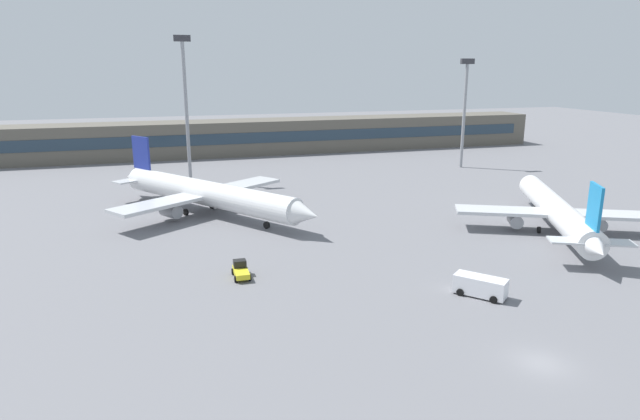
{
  "coord_description": "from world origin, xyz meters",
  "views": [
    {
      "loc": [
        -28.09,
        -31.91,
        22.75
      ],
      "look_at": [
        -6.15,
        40.0,
        3.0
      ],
      "focal_mm": 30.59,
      "sensor_mm": 36.0,
      "label": 1
    }
  ],
  "objects_px": {
    "airplane_mid": "(208,194)",
    "floodlight_tower_east": "(186,100)",
    "floodlight_tower_west": "(465,105)",
    "baggage_tug_yellow": "(241,270)",
    "service_van_white": "(480,286)",
    "airplane_near": "(555,209)"
  },
  "relations": [
    {
      "from": "airplane_mid",
      "to": "floodlight_tower_east",
      "type": "distance_m",
      "value": 29.97
    },
    {
      "from": "airplane_near",
      "to": "floodlight_tower_east",
      "type": "height_order",
      "value": "floodlight_tower_east"
    },
    {
      "from": "service_van_white",
      "to": "floodlight_tower_east",
      "type": "height_order",
      "value": "floodlight_tower_east"
    },
    {
      "from": "baggage_tug_yellow",
      "to": "floodlight_tower_west",
      "type": "relative_size",
      "value": 0.15
    },
    {
      "from": "airplane_mid",
      "to": "service_van_white",
      "type": "xyz_separation_m",
      "value": [
        23.31,
        -40.67,
        -2.27
      ]
    },
    {
      "from": "baggage_tug_yellow",
      "to": "floodlight_tower_east",
      "type": "height_order",
      "value": "floodlight_tower_east"
    },
    {
      "from": "baggage_tug_yellow",
      "to": "service_van_white",
      "type": "relative_size",
      "value": 0.69
    },
    {
      "from": "airplane_near",
      "to": "floodlight_tower_west",
      "type": "xyz_separation_m",
      "value": [
        14.16,
        48.7,
        11.28
      ]
    },
    {
      "from": "baggage_tug_yellow",
      "to": "floodlight_tower_west",
      "type": "distance_m",
      "value": 81.92
    },
    {
      "from": "floodlight_tower_east",
      "to": "baggage_tug_yellow",
      "type": "bearing_deg",
      "value": -88.32
    },
    {
      "from": "airplane_near",
      "to": "floodlight_tower_west",
      "type": "bearing_deg",
      "value": 73.79
    },
    {
      "from": "airplane_mid",
      "to": "floodlight_tower_east",
      "type": "height_order",
      "value": "floodlight_tower_east"
    },
    {
      "from": "service_van_white",
      "to": "floodlight_tower_west",
      "type": "xyz_separation_m",
      "value": [
        37.62,
        66.3,
        13.2
      ]
    },
    {
      "from": "floodlight_tower_west",
      "to": "baggage_tug_yellow",
      "type": "bearing_deg",
      "value": -138.22
    },
    {
      "from": "airplane_mid",
      "to": "floodlight_tower_west",
      "type": "relative_size",
      "value": 1.57
    },
    {
      "from": "airplane_near",
      "to": "airplane_mid",
      "type": "xyz_separation_m",
      "value": [
        -46.77,
        23.07,
        0.35
      ]
    },
    {
      "from": "airplane_near",
      "to": "floodlight_tower_east",
      "type": "relative_size",
      "value": 1.3
    },
    {
      "from": "baggage_tug_yellow",
      "to": "floodlight_tower_west",
      "type": "height_order",
      "value": "floodlight_tower_west"
    },
    {
      "from": "floodlight_tower_west",
      "to": "floodlight_tower_east",
      "type": "xyz_separation_m",
      "value": [
        -61.87,
        1.33,
        2.12
      ]
    },
    {
      "from": "baggage_tug_yellow",
      "to": "service_van_white",
      "type": "distance_m",
      "value": 25.83
    },
    {
      "from": "airplane_mid",
      "to": "airplane_near",
      "type": "bearing_deg",
      "value": -26.25
    },
    {
      "from": "airplane_near",
      "to": "service_van_white",
      "type": "height_order",
      "value": "airplane_near"
    }
  ]
}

